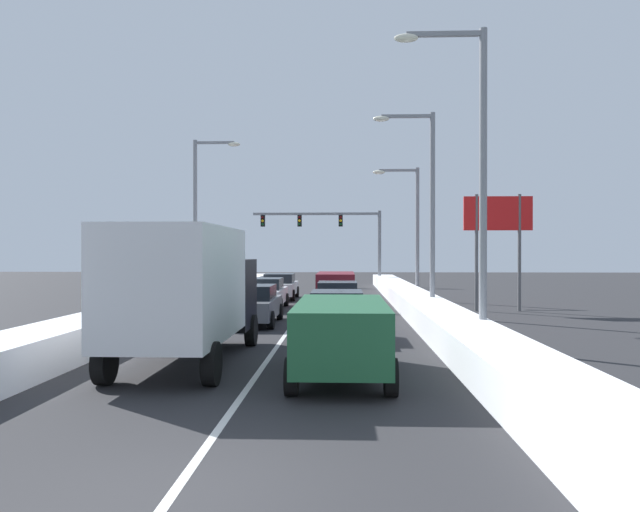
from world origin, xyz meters
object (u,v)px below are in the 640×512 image
at_px(sedan_silver_center_lane_fourth, 280,286).
at_px(street_lamp_right_mid, 424,196).
at_px(roadside_sign_right, 498,226).
at_px(sedan_charcoal_right_lane_third, 338,299).
at_px(sedan_gray_center_lane_second, 253,304).
at_px(box_truck_center_lane_nearest, 188,287).
at_px(traffic_light_gantry, 334,229).
at_px(sedan_white_center_lane_third, 265,293).
at_px(suv_green_right_lane_nearest, 341,332).
at_px(street_lamp_right_near, 472,160).
at_px(street_lamp_right_far, 411,220).
at_px(suv_maroon_right_lane_fourth, 336,285).
at_px(sedan_navy_right_lane_second, 337,314).
at_px(street_lamp_left_mid, 201,206).

height_order(sedan_silver_center_lane_fourth, street_lamp_right_mid, street_lamp_right_mid).
relative_size(street_lamp_right_mid, roadside_sign_right, 1.60).
distance_m(sedan_charcoal_right_lane_third, sedan_gray_center_lane_second, 4.31).
xyz_separation_m(box_truck_center_lane_nearest, traffic_light_gantry, (3.09, 35.20, 2.82)).
relative_size(sedan_gray_center_lane_second, roadside_sign_right, 0.82).
relative_size(sedan_white_center_lane_third, roadside_sign_right, 0.82).
bearing_deg(street_lamp_right_mid, suv_green_right_lane_nearest, -105.29).
xyz_separation_m(suv_green_right_lane_nearest, street_lamp_right_near, (3.71, 4.19, 4.40)).
bearing_deg(street_lamp_right_near, box_truck_center_lane_nearest, -160.51).
xyz_separation_m(sedan_gray_center_lane_second, street_lamp_right_far, (7.35, 11.68, 3.84)).
bearing_deg(suv_green_right_lane_nearest, sedan_silver_center_lane_fourth, 99.47).
xyz_separation_m(suv_maroon_right_lane_fourth, street_lamp_right_near, (4.09, -14.87, 4.40)).
relative_size(box_truck_center_lane_nearest, sedan_white_center_lane_third, 1.60).
bearing_deg(street_lamp_right_mid, sedan_silver_center_lane_fourth, 127.47).
bearing_deg(sedan_white_center_lane_third, box_truck_center_lane_nearest, -90.05).
xyz_separation_m(suv_green_right_lane_nearest, sedan_gray_center_lane_second, (-3.47, 9.87, -0.25)).
bearing_deg(sedan_silver_center_lane_fourth, suv_green_right_lane_nearest, -80.53).
xyz_separation_m(street_lamp_right_mid, street_lamp_right_far, (0.37, 8.68, -0.61)).
distance_m(sedan_navy_right_lane_second, traffic_light_gantry, 30.51).
height_order(suv_green_right_lane_nearest, box_truck_center_lane_nearest, box_truck_center_lane_nearest).
bearing_deg(sedan_navy_right_lane_second, street_lamp_left_mid, 119.38).
bearing_deg(sedan_navy_right_lane_second, traffic_light_gantry, 91.05).
distance_m(street_lamp_right_mid, street_lamp_left_mid, 13.63).
height_order(sedan_charcoal_right_lane_third, street_lamp_right_near, street_lamp_right_near).
relative_size(sedan_silver_center_lane_fourth, traffic_light_gantry, 0.42).
height_order(sedan_charcoal_right_lane_third, roadside_sign_right, roadside_sign_right).
relative_size(street_lamp_right_near, street_lamp_left_mid, 1.01).
xyz_separation_m(box_truck_center_lane_nearest, street_lamp_right_far, (7.70, 20.03, 2.70)).
bearing_deg(traffic_light_gantry, street_lamp_right_far, -73.09).
xyz_separation_m(sedan_gray_center_lane_second, street_lamp_left_mid, (-4.47, 10.39, 4.59)).
distance_m(suv_maroon_right_lane_fourth, street_lamp_right_near, 16.04).
bearing_deg(street_lamp_right_mid, street_lamp_right_far, 87.58).
relative_size(box_truck_center_lane_nearest, sedan_gray_center_lane_second, 1.60).
xyz_separation_m(sedan_gray_center_lane_second, roadside_sign_right, (10.76, 5.57, 3.25)).
bearing_deg(sedan_white_center_lane_third, sedan_silver_center_lane_fourth, 89.26).
height_order(sedan_navy_right_lane_second, sedan_gray_center_lane_second, same).
bearing_deg(box_truck_center_lane_nearest, sedan_navy_right_lane_second, 53.68).
relative_size(suv_green_right_lane_nearest, street_lamp_right_mid, 0.56).
bearing_deg(street_lamp_right_far, sedan_gray_center_lane_second, -122.18).
height_order(sedan_navy_right_lane_second, street_lamp_right_far, street_lamp_right_far).
bearing_deg(sedan_silver_center_lane_fourth, sedan_navy_right_lane_second, -77.36).
relative_size(suv_maroon_right_lane_fourth, roadside_sign_right, 0.89).
bearing_deg(street_lamp_right_mid, sedan_gray_center_lane_second, -156.74).
height_order(sedan_gray_center_lane_second, sedan_white_center_lane_third, same).
bearing_deg(sedan_silver_center_lane_fourth, street_lamp_right_far, -5.76).
distance_m(street_lamp_right_mid, roadside_sign_right, 4.72).
relative_size(suv_green_right_lane_nearest, roadside_sign_right, 0.89).
bearing_deg(suv_green_right_lane_nearest, sedan_gray_center_lane_second, 109.35).
height_order(sedan_charcoal_right_lane_third, traffic_light_gantry, traffic_light_gantry).
bearing_deg(sedan_charcoal_right_lane_third, roadside_sign_right, 20.06).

